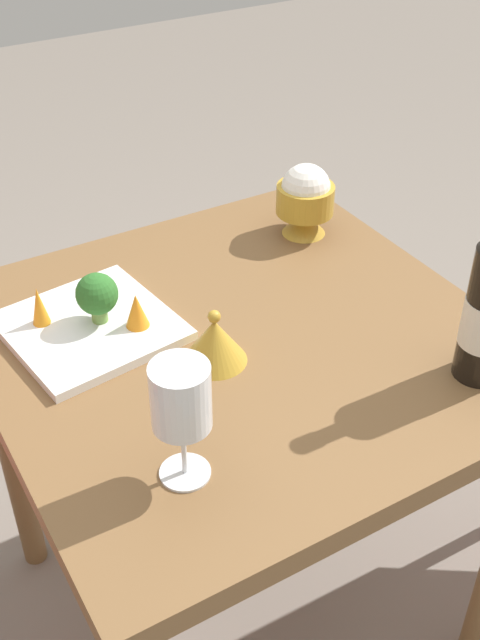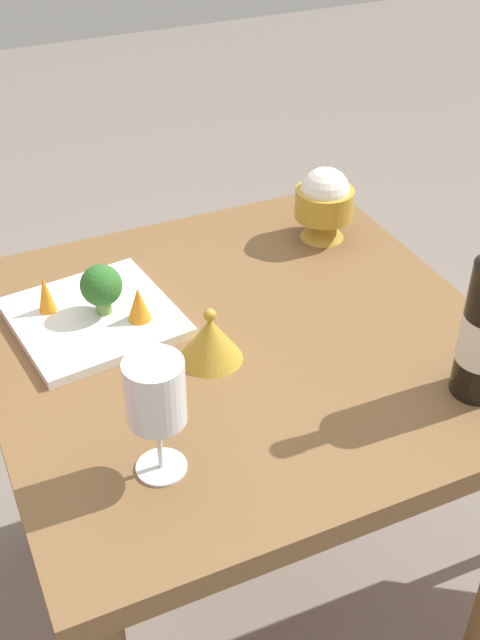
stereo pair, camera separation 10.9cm
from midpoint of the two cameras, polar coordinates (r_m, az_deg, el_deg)
The scene contains 9 objects.
ground_plane at distance 1.81m, azimuth -1.83°, elevation -19.70°, with size 8.00×8.00×0.00m, color gray.
dining_table at distance 1.33m, azimuth -2.34°, elevation -4.47°, with size 0.80×0.80×0.72m.
wine_glass at distance 0.97m, azimuth -7.52°, elevation -5.84°, with size 0.08×0.08×0.18m.
rice_bowl at distance 1.51m, azimuth 2.64°, elevation 8.68°, with size 0.11×0.11×0.14m.
rice_bowl_lid at distance 1.20m, azimuth -4.43°, elevation -1.57°, with size 0.10×0.10×0.09m.
serving_plate at distance 1.31m, azimuth -13.11°, elevation -0.57°, with size 0.28×0.28×0.02m.
broccoli_floret at distance 1.28m, azimuth -12.67°, elevation 1.70°, with size 0.07×0.07×0.09m.
carrot_garnish_left at distance 1.31m, azimuth -16.60°, elevation 0.90°, with size 0.03×0.03×0.07m.
carrot_garnish_right at distance 1.27m, azimuth -9.91°, elevation 0.62°, with size 0.04×0.04×0.06m.
Camera 1 is at (-0.51, -0.87, 1.50)m, focal length 44.46 mm.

